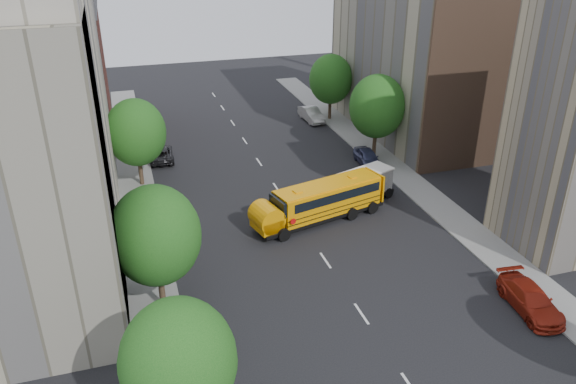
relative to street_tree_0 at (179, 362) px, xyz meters
name	(u,v)px	position (x,y,z in m)	size (l,w,h in m)	color
ground	(316,246)	(11.00, 14.00, -4.64)	(120.00, 120.00, 0.00)	black
sidewalk_left	(144,235)	(-0.50, 19.00, -4.58)	(3.00, 80.00, 0.12)	slate
sidewalk_right	(425,194)	(22.50, 19.00, -4.58)	(3.00, 80.00, 0.12)	slate
lane_markings	(276,188)	(11.00, 24.00, -4.64)	(0.15, 64.00, 0.01)	silver
building_left_cream	(21,108)	(-7.00, 20.00, 5.36)	(10.00, 26.00, 20.00)	beige
building_left_redbrick	(54,78)	(-7.00, 42.00, 1.86)	(10.00, 15.00, 13.00)	maroon
building_left_near	(3,199)	(-7.00, 9.50, 3.86)	(10.00, 7.00, 17.00)	tan
building_right_far	(417,47)	(29.00, 34.00, 4.36)	(10.00, 22.00, 18.00)	tan
building_right_sidewall	(479,72)	(29.00, 23.00, 4.36)	(10.10, 0.30, 18.00)	brown
street_tree_0	(179,362)	(0.00, 0.00, 0.00)	(4.80, 4.80, 7.41)	#38281C
street_tree_1	(155,236)	(0.00, 10.00, 0.31)	(5.12, 5.12, 7.90)	#38281C
street_tree_2	(136,133)	(0.00, 28.00, 0.19)	(4.99, 4.99, 7.71)	#38281C
street_tree_4	(377,106)	(22.00, 28.00, 0.43)	(5.25, 5.25, 8.10)	#38281C
street_tree_5	(331,79)	(22.00, 40.00, 0.06)	(4.86, 4.86, 7.51)	#38281C
school_bus	(319,201)	(12.45, 17.47, -2.97)	(10.85, 4.94, 2.99)	black
safari_truck	(360,186)	(16.80, 19.52, -3.28)	(6.34, 4.01, 2.57)	black
parked_car_0	(201,342)	(1.53, 5.53, -3.92)	(1.71, 4.25, 1.45)	#B4B5BB
parked_car_1	(178,214)	(2.20, 20.31, -3.93)	(1.50, 4.31, 1.42)	silver
parked_car_2	(161,154)	(2.20, 33.27, -4.00)	(2.14, 4.65, 1.29)	black
parked_car_3	(530,299)	(20.60, 3.48, -3.91)	(2.05, 5.03, 1.46)	maroon
parked_car_4	(367,157)	(20.60, 26.42, -3.90)	(1.74, 4.33, 1.47)	#34375B
parked_car_5	(311,114)	(19.80, 40.10, -3.87)	(1.63, 4.69, 1.54)	#A5A4A0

